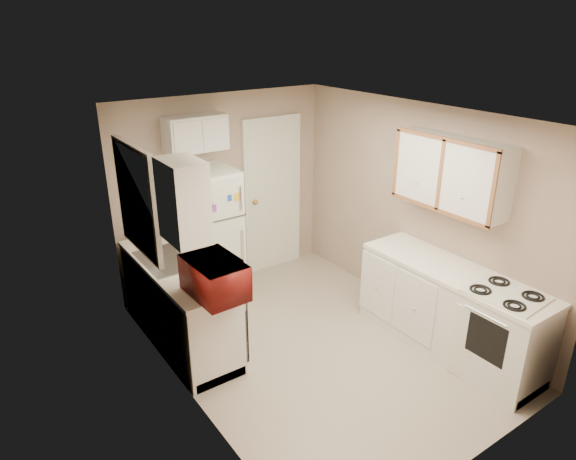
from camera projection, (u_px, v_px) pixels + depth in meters
floor at (315, 345)px, 5.41m from camera, size 3.80×3.80×0.00m
ceiling at (321, 116)px, 4.49m from camera, size 3.80×3.80×0.00m
wall_left at (183, 281)px, 4.21m from camera, size 3.80×3.80×0.00m
wall_right at (417, 212)px, 5.69m from camera, size 3.80×3.80×0.00m
wall_back at (224, 191)px, 6.39m from camera, size 2.80×2.80×0.00m
wall_front at (488, 333)px, 3.51m from camera, size 2.80×2.80×0.00m
left_counter at (180, 303)px, 5.34m from camera, size 0.60×1.80×0.90m
dishwasher at (232, 317)px, 5.02m from camera, size 0.03×0.58×0.72m
sink at (170, 262)px, 5.30m from camera, size 0.54×0.74×0.16m
microwave at (215, 280)px, 4.54m from camera, size 0.63×0.36×0.41m
soap_bottle at (154, 242)px, 5.43m from camera, size 0.10×0.10×0.17m
window_blinds at (138, 199)px, 4.88m from camera, size 0.10×0.98×1.08m
upper_cabinet_left at (183, 201)px, 4.23m from camera, size 0.30×0.45×0.70m
refrigerator at (208, 236)px, 6.07m from camera, size 0.67×0.65×1.62m
cabinet_over_fridge at (195, 133)px, 5.76m from camera, size 0.70×0.30×0.40m
interior_door at (273, 195)px, 6.80m from camera, size 0.86×0.06×2.08m
right_counter at (450, 310)px, 5.21m from camera, size 0.60×2.00×0.90m
stove at (497, 343)px, 4.79m from camera, size 0.56×0.67×0.77m
upper_cabinet_right at (451, 173)px, 5.00m from camera, size 0.30×1.20×0.70m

